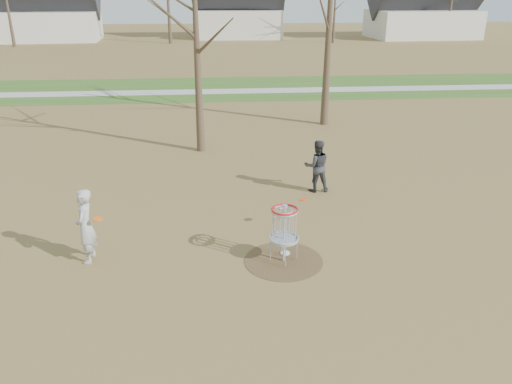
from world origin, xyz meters
The scene contains 10 objects.
ground centered at (0.00, 0.00, 0.00)m, with size 160.00×160.00×0.00m, color brown.
green_band centered at (0.00, 21.00, 0.01)m, with size 160.00×8.00×0.01m, color #2D5119.
footpath centered at (0.00, 20.00, 0.01)m, with size 160.00×1.50×0.01m, color #9E9E99.
dirt_circle centered at (0.00, 0.00, 0.01)m, with size 1.80×1.80×0.01m, color #47331E.
player_standing centered at (-4.39, 0.41, 0.86)m, with size 0.63×0.41×1.73m, color #A7A7A7.
player_throwing centered at (1.56, 4.13, 0.80)m, with size 0.78×0.60×1.60m, color #303235.
disc_grounded centered at (0.08, 0.32, 0.02)m, with size 0.22×0.22×0.02m, color white.
discs_in_play centered at (-1.59, 0.87, 0.99)m, with size 4.96×1.36×0.24m.
disc_golf_basket centered at (0.00, 0.00, 0.91)m, with size 0.64×0.64×1.35m.
houses_row centered at (4.32, 52.56, 3.52)m, with size 56.51×10.01×7.26m.
Camera 1 is at (-1.47, -9.81, 5.78)m, focal length 35.00 mm.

